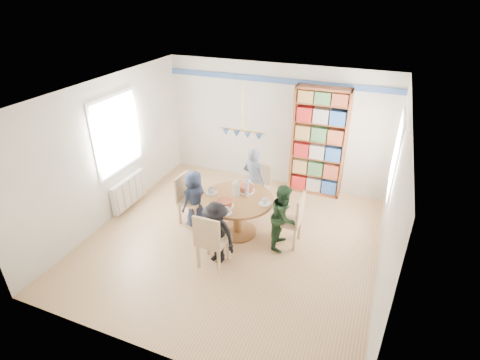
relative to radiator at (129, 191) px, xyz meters
The scene contains 14 objects.
ground 2.46m from the radiator, ahead, with size 5.00×5.00×0.00m, color tan.
room_shell 2.58m from the radiator, 14.73° to the left, with size 5.00×5.00×5.00m.
radiator is the anchor object (origin of this frame).
dining_table 2.43m from the radiator, ahead, with size 1.30×1.30×0.75m.
chair_left 1.39m from the radiator, ahead, with size 0.44×0.44×0.97m.
chair_right 3.44m from the radiator, ahead, with size 0.44×0.44×1.00m.
chair_far 2.68m from the radiator, 22.74° to the left, with size 0.42×0.42×0.92m.
chair_near 2.62m from the radiator, 24.24° to the right, with size 0.45×0.45×1.02m.
person_left 1.59m from the radiator, ahead, with size 0.55×0.36×1.13m, color #1B243C.
person_right 3.30m from the radiator, ahead, with size 0.58×0.45×1.20m, color #18311C.
person_far 2.58m from the radiator, 19.11° to the left, with size 0.50×0.33×1.36m, color gray.
person_near 2.57m from the radiator, 20.41° to the right, with size 0.73×0.42×1.13m, color black.
bookshelf 4.06m from the radiator, 30.82° to the left, with size 1.12×0.33×2.34m.
tableware 2.44m from the radiator, ahead, with size 1.24×1.24×0.33m.
Camera 1 is at (2.17, -5.02, 4.19)m, focal length 28.00 mm.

